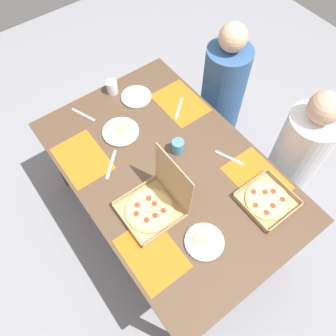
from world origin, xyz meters
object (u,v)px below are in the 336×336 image
Objects in this scene: pizza_box_edge_far at (155,204)px; diner_left_seat at (221,99)px; plate_far_right at (136,97)px; cup_dark at (178,147)px; cup_clear_right at (112,87)px; plate_near_left at (121,131)px; pizza_box_corner_left at (267,200)px; plate_near_right at (204,242)px; diner_right_seat at (292,163)px.

diner_left_seat is (-0.53, 1.00, -0.28)m from pizza_box_edge_far.
plate_far_right is 2.26× the size of cup_dark.
pizza_box_edge_far is at bearing -26.74° from plate_far_right.
cup_clear_right is (-0.89, 0.28, -0.00)m from pizza_box_edge_far.
plate_near_left is 0.90m from diner_left_seat.
cup_clear_right is 0.85m from diner_left_seat.
cup_clear_right is at bearing 162.77° from pizza_box_edge_far.
pizza_box_corner_left is 0.98m from plate_near_left.
cup_clear_right reaches higher than cup_dark.
plate_near_left is 0.36m from cup_clear_right.
plate_near_left is 0.87m from plate_near_right.
cup_clear_right is 1.03× the size of cup_dark.
pizza_box_corner_left is 0.60m from cup_dark.
plate_far_right is 1.16m from diner_right_seat.
plate_near_left reaches higher than plate_far_right.
cup_dark is 0.08× the size of diner_right_seat.
plate_far_right is at bearing -146.70° from diner_right_seat.
pizza_box_edge_far is at bearing -17.23° from cup_clear_right.
cup_dark is (-0.23, 0.33, -0.01)m from pizza_box_edge_far.
plate_far_right is at bearing -109.16° from diner_left_seat.
diner_right_seat reaches higher than pizza_box_edge_far.
pizza_box_edge_far is 0.63m from pizza_box_corner_left.
plate_near_left is (0.19, -0.24, 0.00)m from plate_far_right.
diner_left_seat is 0.73m from diner_right_seat.
diner_left_seat reaches higher than diner_right_seat.
plate_far_right is 2.18× the size of cup_clear_right.
pizza_box_edge_far is 0.40m from cup_dark.
diner_right_seat is (0.43, 0.67, -0.27)m from cup_dark.
cup_dark reaches higher than pizza_box_corner_left.
plate_near_left is (-0.90, -0.39, -0.00)m from pizza_box_corner_left.
pizza_box_edge_far reaches higher than plate_near_right.
pizza_box_corner_left is 2.95× the size of cup_clear_right.
pizza_box_edge_far is at bearing -101.42° from diner_right_seat.
cup_dark is 0.78m from diner_left_seat.
diner_left_seat is (0.36, 0.72, -0.27)m from cup_clear_right.
plate_far_right is 0.17× the size of diner_left_seat.
pizza_box_edge_far is at bearing -62.05° from diner_left_seat.
pizza_box_corner_left is 0.24× the size of diner_right_seat.
pizza_box_edge_far reaches higher than pizza_box_corner_left.
pizza_box_corner_left is 1.34× the size of plate_near_right.
pizza_box_edge_far is 1.22× the size of pizza_box_corner_left.
plate_near_right is 0.18× the size of diner_right_seat.
diner_left_seat reaches higher than plate_far_right.
pizza_box_corner_left is 1.35× the size of plate_far_right.
diner_right_seat is at bearing 78.58° from pizza_box_edge_far.
diner_left_seat reaches higher than plate_near_right.
plate_far_right is (-1.09, -0.15, -0.00)m from pizza_box_corner_left.
plate_near_right is 1.27m from diner_left_seat.
pizza_box_edge_far is at bearing -13.37° from plate_near_left.
plate_near_right is at bearing -24.29° from cup_dark.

